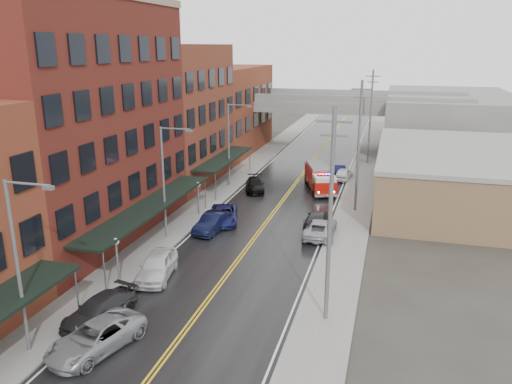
# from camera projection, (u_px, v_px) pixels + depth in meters

# --- Properties ---
(road) EXTENTS (11.00, 160.00, 0.02)m
(road) POSITION_uv_depth(u_px,v_px,m) (267.00, 221.00, 43.78)
(road) COLOR black
(road) RESTS_ON ground
(sidewalk_left) EXTENTS (3.00, 160.00, 0.15)m
(sidewalk_left) POSITION_uv_depth(u_px,v_px,m) (190.00, 214.00, 45.63)
(sidewalk_left) COLOR slate
(sidewalk_left) RESTS_ON ground
(sidewalk_right) EXTENTS (3.00, 160.00, 0.15)m
(sidewalk_right) POSITION_uv_depth(u_px,v_px,m) (351.00, 229.00, 41.90)
(sidewalk_right) COLOR slate
(sidewalk_right) RESTS_ON ground
(curb_left) EXTENTS (0.30, 160.00, 0.15)m
(curb_left) POSITION_uv_depth(u_px,v_px,m) (207.00, 215.00, 45.21)
(curb_left) COLOR gray
(curb_left) RESTS_ON ground
(curb_right) EXTENTS (0.30, 160.00, 0.15)m
(curb_right) POSITION_uv_depth(u_px,v_px,m) (331.00, 227.00, 42.32)
(curb_right) COLOR gray
(curb_right) RESTS_ON ground
(brick_building_b) EXTENTS (9.00, 20.00, 18.00)m
(brick_building_b) POSITION_uv_depth(u_px,v_px,m) (77.00, 125.00, 38.16)
(brick_building_b) COLOR #591C17
(brick_building_b) RESTS_ON ground
(brick_building_c) EXTENTS (9.00, 15.00, 15.00)m
(brick_building_c) POSITION_uv_depth(u_px,v_px,m) (174.00, 115.00, 54.77)
(brick_building_c) COLOR brown
(brick_building_c) RESTS_ON ground
(brick_building_far) EXTENTS (9.00, 20.00, 12.00)m
(brick_building_far) POSITION_uv_depth(u_px,v_px,m) (225.00, 110.00, 71.38)
(brick_building_far) COLOR brown
(brick_building_far) RESTS_ON ground
(tan_building) EXTENTS (14.00, 22.00, 5.00)m
(tan_building) POSITION_uv_depth(u_px,v_px,m) (453.00, 178.00, 48.25)
(tan_building) COLOR brown
(tan_building) RESTS_ON ground
(right_far_block) EXTENTS (18.00, 30.00, 8.00)m
(right_far_block) POSITION_uv_depth(u_px,v_px,m) (448.00, 121.00, 75.06)
(right_far_block) COLOR slate
(right_far_block) RESTS_ON ground
(awning_1) EXTENTS (2.60, 18.00, 3.09)m
(awning_1) POSITION_uv_depth(u_px,v_px,m) (151.00, 206.00, 38.38)
(awning_1) COLOR black
(awning_1) RESTS_ON ground
(awning_2) EXTENTS (2.60, 13.00, 3.09)m
(awning_2) POSITION_uv_depth(u_px,v_px,m) (224.00, 158.00, 54.56)
(awning_2) COLOR black
(awning_2) RESTS_ON ground
(globe_lamp_1) EXTENTS (0.44, 0.44, 3.12)m
(globe_lamp_1) POSITION_uv_depth(u_px,v_px,m) (116.00, 250.00, 31.82)
(globe_lamp_1) COLOR #59595B
(globe_lamp_1) RESTS_ON ground
(globe_lamp_2) EXTENTS (0.44, 0.44, 3.12)m
(globe_lamp_2) POSITION_uv_depth(u_px,v_px,m) (198.00, 191.00, 44.77)
(globe_lamp_2) COLOR #59595B
(globe_lamp_2) RESTS_ON ground
(street_lamp_0) EXTENTS (2.64, 0.22, 9.00)m
(street_lamp_0) POSITION_uv_depth(u_px,v_px,m) (20.00, 258.00, 23.65)
(street_lamp_0) COLOR #59595B
(street_lamp_0) RESTS_ON ground
(street_lamp_1) EXTENTS (2.64, 0.22, 9.00)m
(street_lamp_1) POSITION_uv_depth(u_px,v_px,m) (166.00, 176.00, 38.44)
(street_lamp_1) COLOR #59595B
(street_lamp_1) RESTS_ON ground
(street_lamp_2) EXTENTS (2.64, 0.22, 9.00)m
(street_lamp_2) POSITION_uv_depth(u_px,v_px,m) (231.00, 140.00, 53.24)
(street_lamp_2) COLOR #59595B
(street_lamp_2) RESTS_ON ground
(utility_pole_0) EXTENTS (1.80, 0.24, 12.00)m
(utility_pole_0) POSITION_uv_depth(u_px,v_px,m) (330.00, 214.00, 26.30)
(utility_pole_0) COLOR #59595B
(utility_pole_0) RESTS_ON ground
(utility_pole_1) EXTENTS (1.80, 0.24, 12.00)m
(utility_pole_1) POSITION_uv_depth(u_px,v_px,m) (359.00, 145.00, 44.79)
(utility_pole_1) COLOR #59595B
(utility_pole_1) RESTS_ON ground
(utility_pole_2) EXTENTS (1.80, 0.24, 12.00)m
(utility_pole_2) POSITION_uv_depth(u_px,v_px,m) (370.00, 116.00, 63.29)
(utility_pole_2) COLOR #59595B
(utility_pole_2) RESTS_ON ground
(overpass) EXTENTS (40.00, 10.00, 7.50)m
(overpass) POSITION_uv_depth(u_px,v_px,m) (322.00, 110.00, 71.69)
(overpass) COLOR slate
(overpass) RESTS_ON ground
(fire_truck) EXTENTS (4.50, 7.39, 2.57)m
(fire_truck) POSITION_uv_depth(u_px,v_px,m) (320.00, 178.00, 52.81)
(fire_truck) COLOR #AB0E07
(fire_truck) RESTS_ON ground
(parked_car_left_2) EXTENTS (3.91, 5.80, 1.48)m
(parked_car_left_2) POSITION_uv_depth(u_px,v_px,m) (96.00, 337.00, 25.13)
(parked_car_left_2) COLOR gray
(parked_car_left_2) RESTS_ON ground
(parked_car_left_3) EXTENTS (2.98, 5.14, 1.40)m
(parked_car_left_3) POSITION_uv_depth(u_px,v_px,m) (99.00, 310.00, 27.80)
(parked_car_left_3) COLOR #242426
(parked_car_left_3) RESTS_ON ground
(parked_car_left_4) EXTENTS (2.83, 5.18, 1.67)m
(parked_car_left_4) POSITION_uv_depth(u_px,v_px,m) (157.00, 266.00, 33.04)
(parked_car_left_4) COLOR silver
(parked_car_left_4) RESTS_ON ground
(parked_car_left_5) EXTENTS (2.11, 4.78, 1.53)m
(parked_car_left_5) POSITION_uv_depth(u_px,v_px,m) (212.00, 222.00, 41.33)
(parked_car_left_5) COLOR black
(parked_car_left_5) RESTS_ON ground
(parked_car_left_6) EXTENTS (3.64, 5.45, 1.39)m
(parked_car_left_6) POSITION_uv_depth(u_px,v_px,m) (224.00, 215.00, 43.40)
(parked_car_left_6) COLOR #14164B
(parked_car_left_6) RESTS_ON ground
(parked_car_left_7) EXTENTS (3.16, 5.05, 1.36)m
(parked_car_left_7) POSITION_uv_depth(u_px,v_px,m) (255.00, 185.00, 52.86)
(parked_car_left_7) COLOR black
(parked_car_left_7) RESTS_ON ground
(parked_car_right_0) EXTENTS (2.47, 5.18, 1.43)m
(parked_car_right_0) POSITION_uv_depth(u_px,v_px,m) (320.00, 228.00, 40.25)
(parked_car_right_0) COLOR #9D9FA5
(parked_car_right_0) RESTS_ON ground
(parked_car_right_1) EXTENTS (2.03, 4.95, 1.44)m
(parked_car_right_1) POSITION_uv_depth(u_px,v_px,m) (318.00, 219.00, 42.25)
(parked_car_right_1) COLOR #252528
(parked_car_right_1) RESTS_ON ground
(parked_car_right_2) EXTENTS (1.98, 4.18, 1.38)m
(parked_car_right_2) POSITION_uv_depth(u_px,v_px,m) (344.00, 174.00, 57.30)
(parked_car_right_2) COLOR white
(parked_car_right_2) RESTS_ON ground
(parked_car_right_3) EXTENTS (2.28, 4.44, 1.39)m
(parked_car_right_3) POSITION_uv_depth(u_px,v_px,m) (338.00, 170.00, 58.97)
(parked_car_right_3) COLOR black
(parked_car_right_3) RESTS_ON ground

